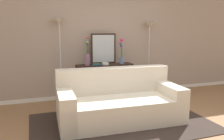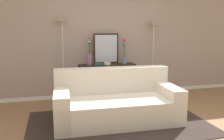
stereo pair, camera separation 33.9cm
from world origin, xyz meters
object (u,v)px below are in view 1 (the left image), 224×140
at_px(floor_lamp_left, 60,37).
at_px(book_row_under_console, 90,98).
at_px(console_table, 105,76).
at_px(vase_short_flowers, 122,53).
at_px(vase_tall_flowers, 87,56).
at_px(book_stack, 97,65).
at_px(couch, 119,103).
at_px(wall_mirror, 103,49).
at_px(floor_lamp_right, 149,38).
at_px(fruit_bowl, 105,64).

bearing_deg(floor_lamp_left, book_row_under_console, -11.86).
relative_size(console_table, vase_short_flowers, 2.22).
height_order(console_table, vase_tall_flowers, vase_tall_flowers).
distance_m(vase_tall_flowers, book_stack, 0.27).
bearing_deg(couch, console_table, 83.25).
relative_size(console_table, wall_mirror, 1.85).
xyz_separation_m(console_table, vase_tall_flowers, (-0.39, -0.00, 0.45)).
bearing_deg(book_row_under_console, vase_short_flowers, -2.29).
relative_size(console_table, book_stack, 5.98).
bearing_deg(book_stack, console_table, 24.88).
bearing_deg(wall_mirror, couch, -96.69).
bearing_deg(console_table, couch, -96.75).
xyz_separation_m(couch, book_row_under_console, (-0.20, 1.25, -0.25)).
height_order(couch, wall_mirror, wall_mirror).
bearing_deg(book_stack, floor_lamp_right, 9.20).
xyz_separation_m(floor_lamp_left, book_stack, (0.73, -0.22, -0.59)).
bearing_deg(wall_mirror, fruit_bowl, -97.88).
height_order(couch, console_table, couch).
xyz_separation_m(floor_lamp_right, wall_mirror, (-1.15, 0.01, -0.23)).
distance_m(couch, vase_short_flowers, 1.53).
relative_size(wall_mirror, vase_short_flowers, 1.20).
bearing_deg(console_table, vase_tall_flowers, -179.81).
distance_m(floor_lamp_left, vase_tall_flowers, 0.70).
height_order(floor_lamp_right, wall_mirror, floor_lamp_right).
height_order(floor_lamp_right, fruit_bowl, floor_lamp_right).
bearing_deg(fruit_bowl, book_row_under_console, 163.79).
relative_size(wall_mirror, vase_tall_flowers, 1.10).
bearing_deg(floor_lamp_left, fruit_bowl, -13.44).
bearing_deg(vase_tall_flowers, fruit_bowl, -14.26).
height_order(wall_mirror, book_row_under_console, wall_mirror).
distance_m(couch, floor_lamp_left, 1.94).
bearing_deg(floor_lamp_right, book_stack, -170.80).
distance_m(floor_lamp_left, wall_mirror, 1.00).
xyz_separation_m(fruit_bowl, book_row_under_console, (-0.33, 0.10, -0.77)).
relative_size(floor_lamp_left, vase_tall_flowers, 2.93).
bearing_deg(couch, floor_lamp_right, 46.40).
distance_m(couch, console_table, 1.28).
xyz_separation_m(floor_lamp_right, fruit_bowl, (-1.18, -0.22, -0.54)).
xyz_separation_m(couch, book_stack, (-0.06, 1.15, 0.51)).
xyz_separation_m(console_table, book_row_under_console, (-0.35, 0.00, -0.49)).
distance_m(couch, vase_tall_flowers, 1.45).
height_order(console_table, floor_lamp_left, floor_lamp_left).
bearing_deg(fruit_bowl, couch, -96.46).
xyz_separation_m(console_table, fruit_bowl, (-0.02, -0.10, 0.28)).
height_order(floor_lamp_left, floor_lamp_right, floor_lamp_left).
relative_size(couch, console_table, 1.68).
xyz_separation_m(floor_lamp_left, vase_tall_flowers, (0.55, -0.13, -0.41)).
relative_size(floor_lamp_left, vase_short_flowers, 3.19).
xyz_separation_m(floor_lamp_left, floor_lamp_right, (2.11, 0.00, -0.04)).
bearing_deg(vase_tall_flowers, console_table, 0.19).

